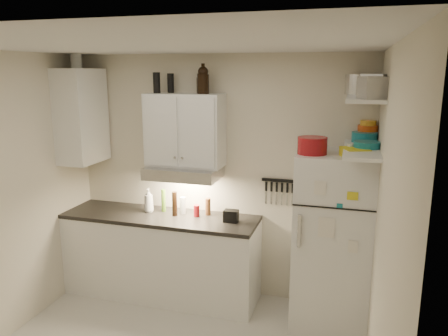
# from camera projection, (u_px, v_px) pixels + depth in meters

# --- Properties ---
(ceiling) EXTENTS (3.20, 3.00, 0.02)m
(ceiling) POSITION_uv_depth(u_px,v_px,m) (153.00, 43.00, 3.02)
(ceiling) COLOR silver
(ceiling) RESTS_ON ground
(back_wall) EXTENTS (3.20, 0.02, 2.60)m
(back_wall) POSITION_uv_depth(u_px,v_px,m) (218.00, 177.00, 4.71)
(back_wall) COLOR beige
(back_wall) RESTS_ON ground
(right_wall) EXTENTS (0.02, 3.00, 2.60)m
(right_wall) POSITION_uv_depth(u_px,v_px,m) (384.00, 247.00, 2.85)
(right_wall) COLOR beige
(right_wall) RESTS_ON ground
(base_cabinet) EXTENTS (2.10, 0.60, 0.88)m
(base_cabinet) POSITION_uv_depth(u_px,v_px,m) (162.00, 257.00, 4.76)
(base_cabinet) COLOR white
(base_cabinet) RESTS_ON floor
(countertop) EXTENTS (2.10, 0.62, 0.04)m
(countertop) POSITION_uv_depth(u_px,v_px,m) (160.00, 217.00, 4.66)
(countertop) COLOR black
(countertop) RESTS_ON base_cabinet
(upper_cabinet) EXTENTS (0.80, 0.33, 0.75)m
(upper_cabinet) POSITION_uv_depth(u_px,v_px,m) (185.00, 130.00, 4.52)
(upper_cabinet) COLOR white
(upper_cabinet) RESTS_ON back_wall
(side_cabinet) EXTENTS (0.33, 0.55, 1.00)m
(side_cabinet) POSITION_uv_depth(u_px,v_px,m) (81.00, 116.00, 4.68)
(side_cabinet) COLOR white
(side_cabinet) RESTS_ON left_wall
(range_hood) EXTENTS (0.76, 0.46, 0.12)m
(range_hood) POSITION_uv_depth(u_px,v_px,m) (184.00, 172.00, 4.55)
(range_hood) COLOR silver
(range_hood) RESTS_ON back_wall
(fridge) EXTENTS (0.70, 0.68, 1.70)m
(fridge) POSITION_uv_depth(u_px,v_px,m) (333.00, 241.00, 4.14)
(fridge) COLOR white
(fridge) RESTS_ON floor
(shelf_hi) EXTENTS (0.30, 0.95, 0.03)m
(shelf_hi) POSITION_uv_depth(u_px,v_px,m) (365.00, 98.00, 3.66)
(shelf_hi) COLOR white
(shelf_hi) RESTS_ON right_wall
(shelf_lo) EXTENTS (0.30, 0.95, 0.03)m
(shelf_lo) POSITION_uv_depth(u_px,v_px,m) (361.00, 150.00, 3.76)
(shelf_lo) COLOR white
(shelf_lo) RESTS_ON right_wall
(knife_strip) EXTENTS (0.42, 0.02, 0.03)m
(knife_strip) POSITION_uv_depth(u_px,v_px,m) (282.00, 181.00, 4.49)
(knife_strip) COLOR black
(knife_strip) RESTS_ON back_wall
(dutch_oven) EXTENTS (0.35, 0.35, 0.15)m
(dutch_oven) POSITION_uv_depth(u_px,v_px,m) (312.00, 145.00, 3.88)
(dutch_oven) COLOR maroon
(dutch_oven) RESTS_ON fridge
(book_stack) EXTENTS (0.27, 0.30, 0.08)m
(book_stack) POSITION_uv_depth(u_px,v_px,m) (355.00, 153.00, 3.72)
(book_stack) COLOR yellow
(book_stack) RESTS_ON fridge
(spice_jar) EXTENTS (0.08, 0.08, 0.10)m
(spice_jar) POSITION_uv_depth(u_px,v_px,m) (350.00, 150.00, 3.82)
(spice_jar) COLOR silver
(spice_jar) RESTS_ON fridge
(stock_pot) EXTENTS (0.30, 0.30, 0.18)m
(stock_pot) POSITION_uv_depth(u_px,v_px,m) (359.00, 84.00, 3.98)
(stock_pot) COLOR silver
(stock_pot) RESTS_ON shelf_hi
(tin_a) EXTENTS (0.24, 0.23, 0.19)m
(tin_a) POSITION_uv_depth(u_px,v_px,m) (375.00, 86.00, 3.53)
(tin_a) COLOR #AAAAAD
(tin_a) RESTS_ON shelf_hi
(tin_b) EXTENTS (0.22, 0.22, 0.17)m
(tin_b) POSITION_uv_depth(u_px,v_px,m) (372.00, 88.00, 3.30)
(tin_b) COLOR #AAAAAD
(tin_b) RESTS_ON shelf_hi
(bowl_teal) EXTENTS (0.23, 0.23, 0.09)m
(bowl_teal) POSITION_uv_depth(u_px,v_px,m) (364.00, 137.00, 4.07)
(bowl_teal) COLOR #177683
(bowl_teal) RESTS_ON shelf_lo
(bowl_orange) EXTENTS (0.19, 0.19, 0.06)m
(bowl_orange) POSITION_uv_depth(u_px,v_px,m) (368.00, 128.00, 4.11)
(bowl_orange) COLOR #C44712
(bowl_orange) RESTS_ON bowl_teal
(bowl_yellow) EXTENTS (0.15, 0.15, 0.05)m
(bowl_yellow) POSITION_uv_depth(u_px,v_px,m) (368.00, 123.00, 4.10)
(bowl_yellow) COLOR gold
(bowl_yellow) RESTS_ON bowl_orange
(plates) EXTENTS (0.27, 0.27, 0.06)m
(plates) POSITION_uv_depth(u_px,v_px,m) (367.00, 145.00, 3.75)
(plates) COLOR #177683
(plates) RESTS_ON shelf_lo
(growler_a) EXTENTS (0.12, 0.12, 0.23)m
(growler_a) POSITION_uv_depth(u_px,v_px,m) (201.00, 82.00, 4.43)
(growler_a) COLOR black
(growler_a) RESTS_ON upper_cabinet
(growler_b) EXTENTS (0.13, 0.13, 0.28)m
(growler_b) POSITION_uv_depth(u_px,v_px,m) (203.00, 80.00, 4.34)
(growler_b) COLOR black
(growler_b) RESTS_ON upper_cabinet
(thermos_a) EXTENTS (0.09, 0.09, 0.20)m
(thermos_a) POSITION_uv_depth(u_px,v_px,m) (171.00, 83.00, 4.53)
(thermos_a) COLOR black
(thermos_a) RESTS_ON upper_cabinet
(thermos_b) EXTENTS (0.09, 0.09, 0.21)m
(thermos_b) POSITION_uv_depth(u_px,v_px,m) (157.00, 83.00, 4.46)
(thermos_b) COLOR black
(thermos_b) RESTS_ON upper_cabinet
(side_jar) EXTENTS (0.11, 0.11, 0.15)m
(side_jar) POSITION_uv_depth(u_px,v_px,m) (76.00, 61.00, 4.54)
(side_jar) COLOR silver
(side_jar) RESTS_ON side_cabinet
(soap_bottle) EXTENTS (0.13, 0.13, 0.29)m
(soap_bottle) POSITION_uv_depth(u_px,v_px,m) (149.00, 199.00, 4.74)
(soap_bottle) COLOR white
(soap_bottle) RESTS_ON countertop
(pepper_mill) EXTENTS (0.08, 0.08, 0.18)m
(pepper_mill) POSITION_uv_depth(u_px,v_px,m) (208.00, 207.00, 4.65)
(pepper_mill) COLOR brown
(pepper_mill) RESTS_ON countertop
(oil_bottle) EXTENTS (0.05, 0.05, 0.25)m
(oil_bottle) POSITION_uv_depth(u_px,v_px,m) (164.00, 200.00, 4.76)
(oil_bottle) COLOR #4A741D
(oil_bottle) RESTS_ON countertop
(vinegar_bottle) EXTENTS (0.07, 0.07, 0.26)m
(vinegar_bottle) POSITION_uv_depth(u_px,v_px,m) (175.00, 204.00, 4.61)
(vinegar_bottle) COLOR black
(vinegar_bottle) RESTS_ON countertop
(clear_bottle) EXTENTS (0.08, 0.08, 0.18)m
(clear_bottle) POSITION_uv_depth(u_px,v_px,m) (183.00, 205.00, 4.69)
(clear_bottle) COLOR silver
(clear_bottle) RESTS_ON countertop
(red_jar) EXTENTS (0.07, 0.07, 0.13)m
(red_jar) POSITION_uv_depth(u_px,v_px,m) (197.00, 211.00, 4.60)
(red_jar) COLOR maroon
(red_jar) RESTS_ON countertop
(caddy) EXTENTS (0.14, 0.10, 0.12)m
(caddy) POSITION_uv_depth(u_px,v_px,m) (231.00, 216.00, 4.44)
(caddy) COLOR black
(caddy) RESTS_ON countertop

